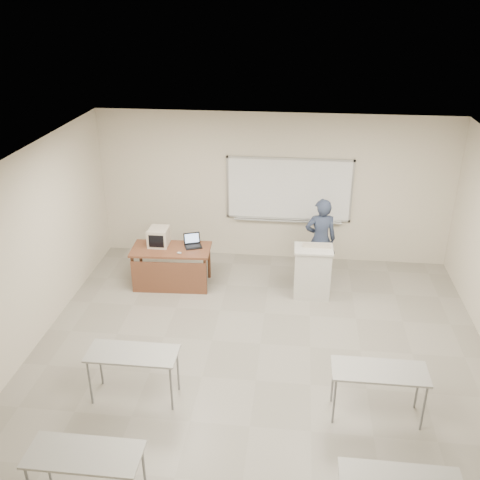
# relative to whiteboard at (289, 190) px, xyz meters

# --- Properties ---
(floor) EXTENTS (7.00, 8.00, 0.01)m
(floor) POSITION_rel_whiteboard_xyz_m (-0.30, -3.97, -1.49)
(floor) COLOR gray
(floor) RESTS_ON ground
(whiteboard) EXTENTS (2.48, 0.10, 1.31)m
(whiteboard) POSITION_rel_whiteboard_xyz_m (0.00, 0.00, 0.00)
(whiteboard) COLOR white
(whiteboard) RESTS_ON floor
(student_desks) EXTENTS (4.40, 2.20, 0.73)m
(student_desks) POSITION_rel_whiteboard_xyz_m (-0.30, -5.32, -0.81)
(student_desks) COLOR gray
(student_desks) RESTS_ON floor
(instructor_desk) EXTENTS (1.44, 0.72, 0.75)m
(instructor_desk) POSITION_rel_whiteboard_xyz_m (-2.10, -1.48, -0.93)
(instructor_desk) COLOR brown
(instructor_desk) RESTS_ON floor
(podium) EXTENTS (0.68, 0.49, 0.95)m
(podium) POSITION_rel_whiteboard_xyz_m (0.50, -1.47, -1.01)
(podium) COLOR beige
(podium) RESTS_ON floor
(crt_monitor) EXTENTS (0.36, 0.41, 0.35)m
(crt_monitor) POSITION_rel_whiteboard_xyz_m (-2.35, -1.24, -0.57)
(crt_monitor) COLOR #B9AC9A
(crt_monitor) RESTS_ON instructor_desk
(laptop) EXTENTS (0.31, 0.28, 0.23)m
(laptop) POSITION_rel_whiteboard_xyz_m (-1.70, -1.21, -0.68)
(laptop) COLOR black
(laptop) RESTS_ON instructor_desk
(mouse) EXTENTS (0.11, 0.09, 0.03)m
(mouse) POSITION_rel_whiteboard_xyz_m (-1.90, -1.57, -0.71)
(mouse) COLOR #9FA4A7
(mouse) RESTS_ON instructor_desk
(keyboard) EXTENTS (0.50, 0.17, 0.03)m
(keyboard) POSITION_rel_whiteboard_xyz_m (0.55, -1.39, -0.52)
(keyboard) COLOR #B9AC9A
(keyboard) RESTS_ON podium
(presenter) EXTENTS (0.65, 0.47, 1.63)m
(presenter) POSITION_rel_whiteboard_xyz_m (0.64, -0.83, -0.66)
(presenter) COLOR black
(presenter) RESTS_ON floor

